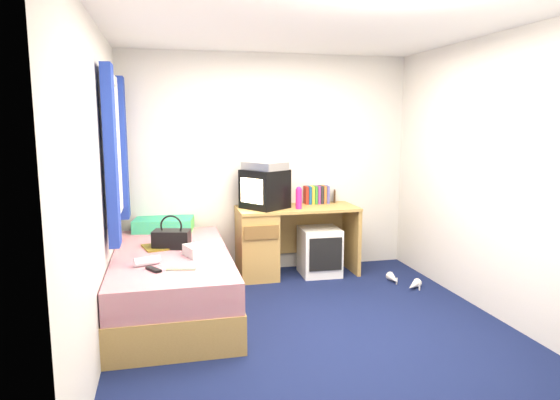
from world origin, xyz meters
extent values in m
plane|color=#0C1438|center=(0.00, 0.00, 0.00)|extent=(3.40, 3.40, 0.00)
plane|color=white|center=(0.00, 0.00, 2.40)|extent=(3.40, 3.40, 0.00)
plane|color=silver|center=(0.00, 1.70, 1.20)|extent=(3.20, 0.00, 3.20)
plane|color=silver|center=(0.00, -1.70, 1.20)|extent=(3.20, 0.00, 3.20)
plane|color=silver|center=(-1.60, 0.00, 1.20)|extent=(0.00, 3.40, 3.40)
plane|color=silver|center=(1.60, 0.00, 1.20)|extent=(0.00, 3.40, 3.40)
cube|color=tan|center=(-1.10, 0.61, 0.15)|extent=(1.00, 2.00, 0.30)
cube|color=brown|center=(-0.60, 0.21, 0.16)|extent=(0.02, 0.70, 0.18)
cube|color=silver|center=(-1.10, 0.61, 0.42)|extent=(0.98, 1.98, 0.24)
cube|color=#1BA2B5|center=(-1.16, 1.53, 0.60)|extent=(0.65, 0.47, 0.13)
cube|color=tan|center=(0.26, 1.42, 0.73)|extent=(1.30, 0.55, 0.03)
cube|color=tan|center=(-0.19, 1.42, 0.36)|extent=(0.40, 0.52, 0.72)
cube|color=tan|center=(0.89, 1.42, 0.36)|extent=(0.04, 0.52, 0.72)
cube|color=tan|center=(0.51, 1.67, 0.45)|extent=(0.78, 0.03, 0.55)
cube|color=white|center=(0.50, 1.35, 0.26)|extent=(0.43, 0.43, 0.52)
cube|color=black|center=(-0.09, 1.44, 0.96)|extent=(0.55, 0.56, 0.41)
cube|color=#FFDBA1|center=(-0.25, 1.33, 0.96)|extent=(0.19, 0.27, 0.26)
cube|color=#B1B1B4|center=(-0.09, 1.44, 1.20)|extent=(0.49, 0.52, 0.08)
cube|color=maroon|center=(0.41, 1.60, 0.85)|extent=(0.03, 0.13, 0.20)
cube|color=navy|center=(0.44, 1.60, 0.85)|extent=(0.03, 0.13, 0.20)
cube|color=gold|center=(0.48, 1.60, 0.85)|extent=(0.03, 0.13, 0.20)
cube|color=#337F33|center=(0.51, 1.60, 0.85)|extent=(0.03, 0.13, 0.20)
cube|color=#7F337F|center=(0.55, 1.60, 0.85)|extent=(0.03, 0.13, 0.20)
cube|color=#262626|center=(0.58, 1.60, 0.85)|extent=(0.03, 0.13, 0.20)
cube|color=#B26633|center=(0.62, 1.60, 0.85)|extent=(0.03, 0.13, 0.20)
cube|color=#4C4C99|center=(0.65, 1.60, 0.85)|extent=(0.03, 0.13, 0.20)
cube|color=black|center=(0.76, 1.64, 0.82)|extent=(0.06, 0.12, 0.14)
cylinder|color=#E9207F|center=(0.25, 1.31, 0.86)|extent=(0.07, 0.07, 0.21)
cylinder|color=white|center=(0.14, 1.48, 0.84)|extent=(0.07, 0.07, 0.19)
cube|color=black|center=(-1.09, 0.76, 0.62)|extent=(0.36, 0.26, 0.16)
torus|color=black|center=(-1.09, 0.76, 0.74)|extent=(0.20, 0.06, 0.20)
cube|color=silver|center=(-0.84, 0.45, 0.59)|extent=(0.34, 0.31, 0.09)
cube|color=gold|center=(-1.23, 0.79, 0.55)|extent=(0.27, 0.32, 0.01)
cylinder|color=silver|center=(-1.30, 0.24, 0.58)|extent=(0.21, 0.14, 0.07)
cube|color=gold|center=(-1.04, 0.06, 0.55)|extent=(0.23, 0.10, 0.01)
cube|color=black|center=(-1.24, 0.08, 0.55)|extent=(0.13, 0.16, 0.02)
cube|color=silver|center=(-1.58, 0.90, 1.45)|extent=(0.02, 0.90, 1.10)
cube|color=white|center=(-1.57, 0.90, 2.04)|extent=(0.06, 1.06, 0.08)
cube|color=white|center=(-1.57, 0.90, 0.86)|extent=(0.06, 1.06, 0.08)
cube|color=navy|center=(-1.53, 0.31, 1.40)|extent=(0.08, 0.24, 1.40)
cube|color=navy|center=(-1.53, 1.49, 1.40)|extent=(0.08, 0.24, 1.40)
cone|color=silver|center=(1.16, 0.89, 0.04)|extent=(0.11, 0.23, 0.09)
cone|color=silver|center=(1.26, 0.65, 0.04)|extent=(0.23, 0.21, 0.09)
camera|label=1|loc=(-1.14, -3.72, 1.67)|focal=32.00mm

